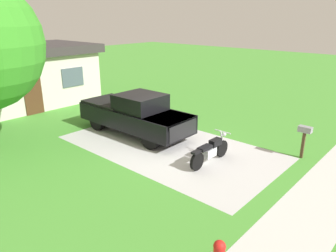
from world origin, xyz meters
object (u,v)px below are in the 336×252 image
at_px(mailbox, 305,134).
at_px(neighbor_house, 11,76).
at_px(motorcycle, 210,151).
at_px(pickup_truck, 134,113).

xyz_separation_m(mailbox, neighbor_house, (-3.96, 15.63, 0.81)).
relative_size(motorcycle, mailbox, 1.75).
bearing_deg(mailbox, neighbor_house, 104.21).
distance_m(motorcycle, pickup_truck, 4.44).
distance_m(motorcycle, mailbox, 3.62).
bearing_deg(motorcycle, mailbox, -41.18).
xyz_separation_m(pickup_truck, mailbox, (2.40, -6.76, 0.03)).
bearing_deg(pickup_truck, motorcycle, -93.83).
height_order(motorcycle, mailbox, mailbox).
relative_size(mailbox, neighbor_house, 0.13).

